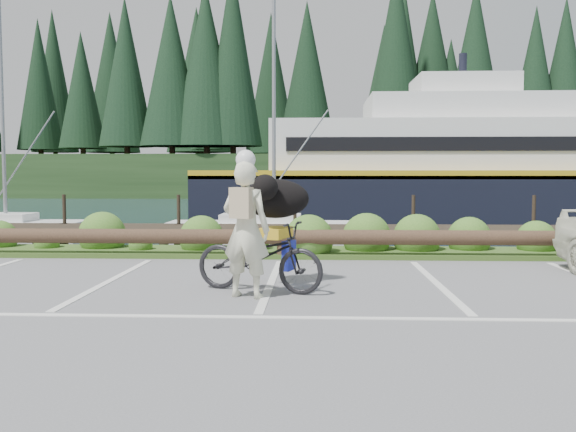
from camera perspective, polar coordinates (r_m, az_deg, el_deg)
The scene contains 7 objects.
ground at distance 7.79m, azimuth -2.63°, elevation -8.78°, with size 72.00×72.00×0.00m, color #5F5F62.
harbor_backdrop at distance 86.10m, azimuth 2.38°, elevation 2.85°, with size 170.00×160.00×30.00m.
vegetation_strip at distance 13.00m, azimuth -0.50°, elevation -3.40°, with size 34.00×1.60×0.10m, color #3D5B21.
log_rail at distance 12.31m, azimuth -0.68°, elevation -4.05°, with size 32.00×0.30×0.60m, color #443021, non-canonical shape.
bicycle at distance 8.91m, azimuth -2.72°, elevation -3.79°, with size 0.69×1.96×1.03m, color black.
cyclist at distance 8.45m, azimuth -3.96°, elevation -1.29°, with size 0.69×0.45×1.89m, color beige.
dog at distance 9.42m, azimuth -1.22°, elevation 1.64°, with size 1.05×0.51×0.61m, color black.
Camera 1 is at (0.69, -7.57, 1.72)m, focal length 38.00 mm.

